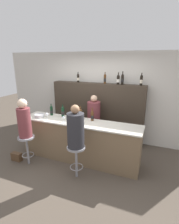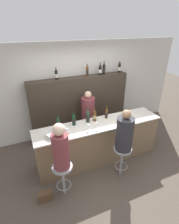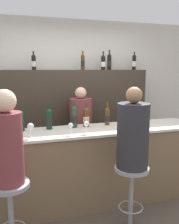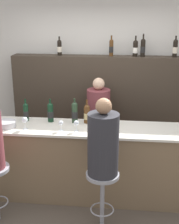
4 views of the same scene
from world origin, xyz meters
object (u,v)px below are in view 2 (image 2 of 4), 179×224
wine_glass_2 (97,124)px  bar_stool_left (63,173)px  bar_stool_right (122,154)px  wine_bottle_backbar_1 (87,71)px  wine_bottle_counter_3 (95,115)px  wine_glass_1 (88,126)px  wine_bottle_counter_2 (88,116)px  guest_seated_left (61,148)px  wine_bottle_counter_1 (74,119)px  wine_bottle_backbar_0 (56,74)px  wine_bottle_counter_0 (58,123)px  wine_bottle_backbar_2 (100,70)px  handbag (45,196)px  wine_glass_0 (67,130)px  guest_seated_right (125,133)px  wine_bottle_backbar_3 (104,69)px  bartender (88,119)px  metal_bowl (53,135)px  wine_bottle_backbar_4 (119,68)px  wine_bottle_counter_4 (106,113)px

wine_glass_2 → bar_stool_left: size_ratio=0.20×
bar_stool_right → wine_bottle_backbar_1: bearing=90.2°
wine_bottle_counter_3 → wine_glass_1: wine_bottle_counter_3 is taller
wine_bottle_counter_2 → guest_seated_left: (-0.83, -0.81, -0.04)m
wine_bottle_counter_3 → bar_stool_right: 1.03m
wine_bottle_counter_1 → wine_bottle_backbar_0: bearing=93.6°
wine_bottle_counter_0 → wine_bottle_backbar_2: 1.95m
handbag → wine_bottle_counter_2: bearing=34.0°
wine_bottle_counter_3 → bar_stool_right: (0.27, -0.81, -0.57)m
wine_bottle_counter_1 → wine_bottle_counter_3: size_ratio=0.99×
wine_bottle_counter_2 → wine_glass_1: wine_bottle_counter_2 is taller
wine_bottle_backbar_2 → wine_bottle_counter_2: bearing=-127.1°
wine_bottle_counter_0 → guest_seated_left: bearing=-101.7°
wine_bottle_counter_2 → wine_glass_0: wine_bottle_counter_2 is taller
wine_bottle_counter_0 → wine_bottle_counter_2: size_ratio=0.91×
bar_stool_right → guest_seated_right: guest_seated_right is taller
wine_bottle_counter_0 → bar_stool_right: (1.10, -0.81, -0.57)m
wine_bottle_counter_0 → wine_glass_0: size_ratio=1.87×
wine_bottle_counter_2 → wine_bottle_backbar_3: (0.91, 1.05, 0.74)m
wine_bottle_counter_3 → bartender: size_ratio=0.22×
wine_glass_0 → wine_glass_2: bearing=0.0°
wine_bottle_counter_1 → wine_bottle_backbar_2: bearing=43.1°
wine_glass_2 → wine_bottle_backbar_2: bearing=61.9°
wine_bottle_backbar_0 → wine_bottle_backbar_3: size_ratio=0.85×
wine_bottle_backbar_3 → guest_seated_left: 2.67m
handbag → guest_seated_right: bearing=0.0°
wine_glass_1 → metal_bowl: size_ratio=0.54×
wine_bottle_backbar_2 → bar_stool_left: size_ratio=0.45×
wine_glass_1 → wine_glass_2: (0.19, 0.00, 0.01)m
wine_bottle_counter_1 → handbag: bearing=-137.1°
wine_bottle_backbar_1 → bartender: bearing=-110.5°
wine_bottle_backbar_4 → wine_glass_2: (-1.33, -1.37, -0.77)m
wine_bottle_counter_4 → wine_glass_1: size_ratio=2.36×
wine_bottle_backbar_3 → guest_seated_right: 2.08m
wine_bottle_counter_3 → handbag: size_ratio=1.23×
wine_bottle_backbar_3 → bar_stool_left: wine_bottle_backbar_3 is taller
wine_bottle_counter_2 → bar_stool_right: size_ratio=0.47×
wine_bottle_counter_4 → wine_bottle_backbar_1: (-0.04, 1.05, 0.75)m
wine_bottle_backbar_2 → metal_bowl: size_ratio=1.29×
wine_glass_2 → handbag: 1.69m
wine_bottle_backbar_2 → wine_glass_2: size_ratio=2.22×
wine_bottle_backbar_0 → wine_glass_1: (0.27, -1.37, -0.77)m
wine_glass_0 → bar_stool_right: size_ratio=0.23×
guest_seated_left → guest_seated_right: bearing=0.0°
wine_bottle_counter_3 → wine_glass_0: wine_bottle_counter_3 is taller
wine_glass_0 → guest_seated_left: bearing=-116.8°
bar_stool_left → wine_bottle_counter_3: bearing=39.1°
metal_bowl → guest_seated_right: (1.28, -0.55, 0.04)m
wine_glass_0 → guest_seated_right: 1.13m
wine_bottle_backbar_4 → wine_glass_1: size_ratio=2.41×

